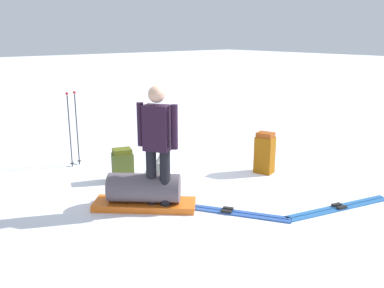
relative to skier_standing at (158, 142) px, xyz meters
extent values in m
plane|color=white|center=(-0.91, -0.39, -0.95)|extent=(80.00, 80.00, 0.00)
cylinder|color=black|center=(0.05, -0.09, -0.53)|extent=(0.14, 0.14, 0.85)
cylinder|color=black|center=(-0.05, 0.09, -0.53)|extent=(0.14, 0.14, 0.85)
cube|color=black|center=(0.00, 0.00, 0.20)|extent=(0.36, 0.40, 0.60)
cylinder|color=black|center=(0.12, -0.21, 0.23)|extent=(0.09, 0.09, 0.58)
cylinder|color=black|center=(-0.12, 0.21, 0.23)|extent=(0.09, 0.09, 0.58)
sphere|color=tan|center=(0.00, 0.00, 0.64)|extent=(0.22, 0.22, 0.22)
cube|color=#294F9E|center=(-0.70, 0.63, -0.94)|extent=(0.95, 1.50, 0.02)
cube|color=black|center=(-0.70, 0.63, -0.92)|extent=(0.13, 0.15, 0.03)
cube|color=#294F9E|center=(-0.62, 0.68, -0.94)|extent=(0.95, 1.50, 0.02)
cube|color=black|center=(-0.62, 0.68, -0.92)|extent=(0.13, 0.15, 0.03)
cube|color=#2660A5|center=(-1.93, 1.60, -0.94)|extent=(1.71, 0.51, 0.02)
cube|color=black|center=(-1.93, 1.60, -0.92)|extent=(0.15, 0.10, 0.03)
cube|color=#2660A5|center=(-1.95, 1.50, -0.94)|extent=(1.71, 0.51, 0.02)
cube|color=black|center=(-1.95, 1.50, -0.92)|extent=(0.15, 0.10, 0.03)
cube|color=#42521E|center=(-0.23, -1.33, -0.72)|extent=(0.39, 0.35, 0.46)
cube|color=#4B5314|center=(-0.23, -1.33, -0.45)|extent=(0.35, 0.31, 0.08)
cube|color=#8F4F0B|center=(-2.32, -0.14, -0.64)|extent=(0.32, 0.36, 0.63)
cube|color=#934014|center=(-2.32, -0.14, -0.28)|extent=(0.29, 0.32, 0.08)
cylinder|color=#20262A|center=(-0.07, -2.63, -0.31)|extent=(0.02, 0.02, 1.30)
sphere|color=#A51919|center=(-0.07, -2.63, 0.37)|extent=(0.05, 0.05, 0.05)
cylinder|color=black|center=(-0.07, -2.63, -0.89)|extent=(0.07, 0.07, 0.01)
cylinder|color=#20262A|center=(0.09, -2.59, -0.31)|extent=(0.02, 0.02, 1.30)
sphere|color=#A51919|center=(0.09, -2.59, 0.37)|extent=(0.05, 0.05, 0.05)
cylinder|color=black|center=(0.09, -2.59, -0.89)|extent=(0.07, 0.07, 0.01)
cube|color=orange|center=(0.10, -0.20, -0.91)|extent=(1.33, 1.29, 0.09)
cylinder|color=#504850|center=(0.10, -0.20, -0.66)|extent=(0.99, 0.96, 0.40)
cylinder|color=slate|center=(-1.06, -1.45, -0.86)|extent=(0.51, 0.52, 0.18)
camera|label=1|loc=(3.04, 4.37, 1.39)|focal=39.21mm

